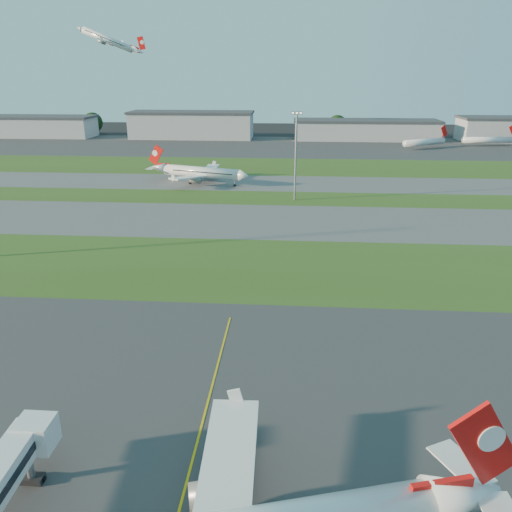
# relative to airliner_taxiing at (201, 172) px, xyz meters

# --- Properties ---
(ground) EXTENTS (700.00, 700.00, 0.00)m
(ground) POSITION_rel_airliner_taxiing_xyz_m (17.29, -129.57, -3.89)
(ground) COLOR black
(ground) RESTS_ON ground
(apron_near) EXTENTS (300.00, 70.00, 0.01)m
(apron_near) POSITION_rel_airliner_taxiing_xyz_m (17.29, -129.57, -3.89)
(apron_near) COLOR #333335
(apron_near) RESTS_ON ground
(grass_strip_a) EXTENTS (300.00, 34.00, 0.01)m
(grass_strip_a) POSITION_rel_airliner_taxiing_xyz_m (17.29, -77.57, -3.89)
(grass_strip_a) COLOR #374F1A
(grass_strip_a) RESTS_ON ground
(taxiway_a) EXTENTS (300.00, 32.00, 0.01)m
(taxiway_a) POSITION_rel_airliner_taxiing_xyz_m (17.29, -44.57, -3.89)
(taxiway_a) COLOR #515154
(taxiway_a) RESTS_ON ground
(grass_strip_b) EXTENTS (300.00, 18.00, 0.01)m
(grass_strip_b) POSITION_rel_airliner_taxiing_xyz_m (17.29, -19.57, -3.89)
(grass_strip_b) COLOR #374F1A
(grass_strip_b) RESTS_ON ground
(taxiway_b) EXTENTS (300.00, 26.00, 0.01)m
(taxiway_b) POSITION_rel_airliner_taxiing_xyz_m (17.29, 2.43, -3.89)
(taxiway_b) COLOR #515154
(taxiway_b) RESTS_ON ground
(grass_strip_c) EXTENTS (300.00, 40.00, 0.01)m
(grass_strip_c) POSITION_rel_airliner_taxiing_xyz_m (17.29, 35.43, -3.89)
(grass_strip_c) COLOR #374F1A
(grass_strip_c) RESTS_ON ground
(apron_far) EXTENTS (400.00, 80.00, 0.01)m
(apron_far) POSITION_rel_airliner_taxiing_xyz_m (17.29, 95.43, -3.89)
(apron_far) COLOR #333335
(apron_far) RESTS_ON ground
(yellow_line) EXTENTS (0.25, 60.00, 0.02)m
(yellow_line) POSITION_rel_airliner_taxiing_xyz_m (22.29, -129.57, -3.89)
(yellow_line) COLOR gold
(yellow_line) RESTS_ON ground
(airliner_taxiing) EXTENTS (34.32, 28.95, 11.08)m
(airliner_taxiing) POSITION_rel_airliner_taxiing_xyz_m (0.00, 0.00, 0.00)
(airliner_taxiing) COLOR white
(airliner_taxiing) RESTS_ON ground
(airliner_departing) EXTENTS (33.03, 27.99, 10.30)m
(airliner_departing) POSITION_rel_airliner_taxiing_xyz_m (-62.39, 96.36, 47.64)
(airliner_departing) COLOR white
(mini_jet_near) EXTENTS (25.30, 16.42, 9.48)m
(mini_jet_near) POSITION_rel_airliner_taxiing_xyz_m (97.57, 92.15, -0.61)
(mini_jet_near) COLOR white
(mini_jet_near) RESTS_ON ground
(mini_jet_far) EXTENTS (28.60, 6.07, 9.48)m
(mini_jet_far) POSITION_rel_airliner_taxiing_xyz_m (132.26, 103.11, -0.61)
(mini_jet_far) COLOR white
(mini_jet_far) RESTS_ON ground
(light_mast_centre) EXTENTS (3.20, 0.70, 25.80)m
(light_mast_centre) POSITION_rel_airliner_taxiing_xyz_m (32.29, -21.57, 10.92)
(light_mast_centre) COLOR gray
(light_mast_centre) RESTS_ON ground
(hangar_far_west) EXTENTS (91.80, 23.00, 12.20)m
(hangar_far_west) POSITION_rel_airliner_taxiing_xyz_m (-132.71, 125.43, 2.24)
(hangar_far_west) COLOR #989B9F
(hangar_far_west) RESTS_ON ground
(hangar_west) EXTENTS (71.40, 23.00, 15.20)m
(hangar_west) POSITION_rel_airliner_taxiing_xyz_m (-27.71, 125.43, 3.75)
(hangar_west) COLOR #989B9F
(hangar_west) RESTS_ON ground
(hangar_east) EXTENTS (81.60, 23.00, 11.20)m
(hangar_east) POSITION_rel_airliner_taxiing_xyz_m (72.29, 125.43, 1.74)
(hangar_east) COLOR #989B9F
(hangar_east) RESTS_ON ground
(tree_west) EXTENTS (12.10, 12.10, 13.20)m
(tree_west) POSITION_rel_airliner_taxiing_xyz_m (-92.71, 140.43, 3.25)
(tree_west) COLOR black
(tree_west) RESTS_ON ground
(tree_mid_west) EXTENTS (9.90, 9.90, 10.80)m
(tree_mid_west) POSITION_rel_airliner_taxiing_xyz_m (-2.71, 136.43, 1.94)
(tree_mid_west) COLOR black
(tree_mid_west) RESTS_ON ground
(tree_mid_east) EXTENTS (11.55, 11.55, 12.60)m
(tree_mid_east) POSITION_rel_airliner_taxiing_xyz_m (57.29, 139.43, 2.92)
(tree_mid_east) COLOR black
(tree_mid_east) RESTS_ON ground
(tree_east) EXTENTS (10.45, 10.45, 11.40)m
(tree_east) POSITION_rel_airliner_taxiing_xyz_m (132.29, 137.43, 2.27)
(tree_east) COLOR black
(tree_east) RESTS_ON ground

